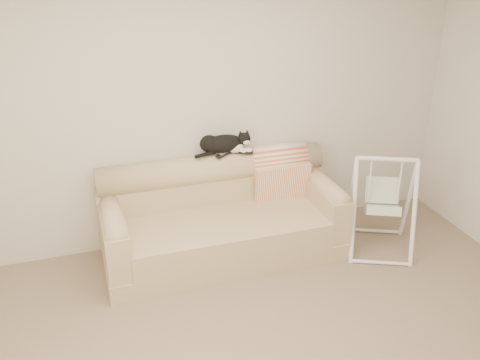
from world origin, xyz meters
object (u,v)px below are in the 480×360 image
Objects in this scene: remote_b at (244,152)px; tuxedo_cat at (224,144)px; sofa at (221,219)px; baby_swing at (382,204)px; remote_a at (224,154)px.

tuxedo_cat reaches higher than remote_b.
sofa is 1.51m from baby_swing.
sofa is 12.66× the size of remote_b.
remote_b is (0.20, 0.00, -0.00)m from remote_a.
remote_b is at bearing 0.43° from remote_a.
sofa is at bearing -113.30° from tuxedo_cat.
remote_a is at bearing -179.57° from remote_b.
remote_a reaches higher than remote_b.
remote_a is 0.18× the size of baby_swing.
baby_swing is (1.35, -0.63, -0.43)m from remote_a.
tuxedo_cat is (0.11, 0.25, 0.65)m from sofa.
remote_b is 0.22m from tuxedo_cat.
sofa is 0.67m from remote_b.
remote_a is 1.55m from baby_swing.
remote_b is at bearing 36.62° from sofa.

